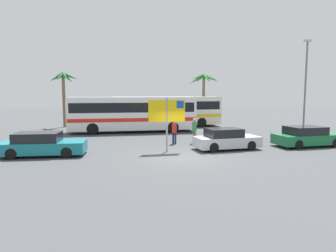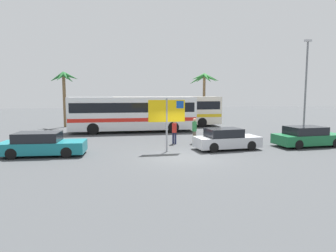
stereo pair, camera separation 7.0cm
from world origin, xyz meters
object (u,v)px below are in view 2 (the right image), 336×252
(bus_front_coach, at_px, (133,112))
(car_green, at_px, (308,137))
(ferry_sign, at_px, (168,113))
(pedestrian_crossing_lot, at_px, (174,130))
(car_silver, at_px, (226,139))
(pedestrian_near_sign, at_px, (194,128))
(bus_rear_coach, at_px, (167,110))
(car_teal, at_px, (42,144))

(bus_front_coach, bearing_deg, car_green, -40.67)
(ferry_sign, height_order, pedestrian_crossing_lot, ferry_sign)
(car_silver, relative_size, pedestrian_crossing_lot, 2.53)
(car_silver, bearing_deg, pedestrian_near_sign, 113.11)
(car_green, bearing_deg, bus_rear_coach, 114.53)
(ferry_sign, xyz_separation_m, pedestrian_crossing_lot, (0.95, 2.61, -1.36))
(car_green, bearing_deg, car_silver, 177.20)
(ferry_sign, xyz_separation_m, car_teal, (-7.12, 0.14, -1.69))
(car_teal, relative_size, car_green, 1.01)
(bus_front_coach, distance_m, ferry_sign, 9.67)
(bus_front_coach, height_order, car_teal, bus_front_coach)
(bus_front_coach, relative_size, car_green, 2.44)
(car_teal, height_order, pedestrian_crossing_lot, pedestrian_crossing_lot)
(car_green, bearing_deg, pedestrian_crossing_lot, 160.30)
(car_green, relative_size, pedestrian_crossing_lot, 2.80)
(car_silver, height_order, pedestrian_near_sign, pedestrian_near_sign)
(bus_rear_coach, relative_size, pedestrian_crossing_lot, 6.84)
(car_teal, bearing_deg, pedestrian_crossing_lot, 20.42)
(bus_front_coach, xyz_separation_m, ferry_sign, (1.46, -9.54, 0.54))
(pedestrian_near_sign, bearing_deg, bus_front_coach, 99.99)
(car_teal, bearing_deg, car_silver, 3.08)
(pedestrian_crossing_lot, bearing_deg, bus_front_coach, 61.67)
(bus_front_coach, height_order, ferry_sign, ferry_sign)
(car_teal, height_order, pedestrian_near_sign, pedestrian_near_sign)
(bus_front_coach, xyz_separation_m, car_silver, (5.19, -9.45, -1.15))
(car_silver, height_order, pedestrian_crossing_lot, pedestrian_crossing_lot)
(car_teal, bearing_deg, bus_front_coach, 62.31)
(bus_front_coach, height_order, car_silver, bus_front_coach)
(bus_rear_coach, height_order, pedestrian_near_sign, bus_rear_coach)
(car_teal, bearing_deg, bus_rear_coach, 57.73)
(car_teal, xyz_separation_m, pedestrian_crossing_lot, (8.06, 2.47, 0.33))
(bus_front_coach, relative_size, car_teal, 2.42)
(car_green, xyz_separation_m, car_silver, (-5.71, -0.09, -0.00))
(bus_front_coach, distance_m, car_green, 14.42)
(bus_rear_coach, bearing_deg, car_green, -61.81)
(pedestrian_crossing_lot, height_order, pedestrian_near_sign, pedestrian_near_sign)
(ferry_sign, bearing_deg, bus_rear_coach, 79.16)
(ferry_sign, height_order, pedestrian_near_sign, ferry_sign)
(bus_front_coach, bearing_deg, pedestrian_near_sign, -61.03)
(bus_front_coach, height_order, bus_rear_coach, same)
(car_teal, height_order, car_green, same)
(car_teal, relative_size, pedestrian_crossing_lot, 2.83)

